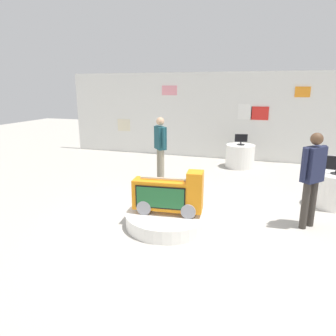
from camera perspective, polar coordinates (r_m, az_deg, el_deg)
name	(u,v)px	position (r m, az deg, el deg)	size (l,w,h in m)	color
ground_plane	(187,223)	(5.55, 3.63, -10.21)	(30.00, 30.00, 0.00)	#B2ADA3
back_wall_display	(229,116)	(10.36, 11.23, 9.40)	(11.39, 0.13, 2.82)	silver
main_display_pedestal	(168,219)	(5.42, -0.04, -9.47)	(1.46, 1.46, 0.23)	white
novelty_firetruck_tv	(169,196)	(5.24, 0.19, -5.21)	(1.22, 0.48, 0.77)	gray
display_pedestal_left_rear	(333,190)	(7.00, 28.45, -3.66)	(0.76, 0.76, 0.68)	white
display_pedestal_center_rear	(240,156)	(9.43, 13.28, 2.18)	(0.85, 0.85, 0.68)	white
tv_on_center_rear	(241,139)	(9.34, 13.46, 5.21)	(0.37, 0.22, 0.32)	black
shopper_browsing_near_truck	(312,174)	(5.60, 25.33, -0.95)	(0.40, 0.44, 1.64)	#38332D
shopper_browsing_rear	(160,144)	(7.66, -1.43, 4.40)	(0.39, 0.45, 1.64)	gray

